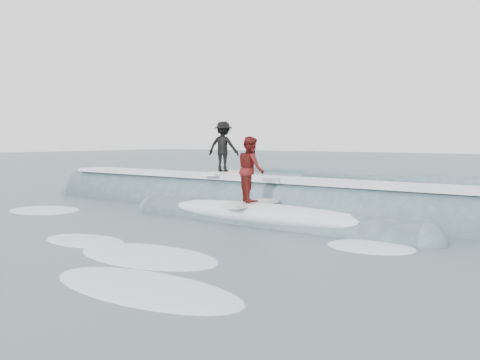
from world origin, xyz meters
The scene contains 6 objects.
ground centered at (0.00, 0.00, 0.00)m, with size 160.00×160.00×0.00m, color #3E575B.
breaking_wave centered at (0.27, 3.95, 0.05)m, with size 20.84×3.87×2.19m.
surfer_black centered at (-1.51, 4.29, 2.06)m, with size 1.25×2.06×1.84m.
surfer_red centered at (1.32, 2.09, 1.46)m, with size 1.15×2.00×1.96m.
whitewater centered at (1.24, -2.23, 0.00)m, with size 13.48×7.05×0.10m.
far_swells centered at (-1.75, 17.65, 0.00)m, with size 35.37×8.65×0.80m.
Camera 1 is at (10.36, -10.02, 2.40)m, focal length 40.00 mm.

